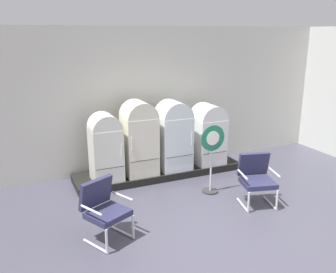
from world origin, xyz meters
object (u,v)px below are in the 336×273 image
refrigerator_3 (208,133)px  refrigerator_2 (174,133)px  sign_stand (212,159)px  armchair_left (104,207)px  refrigerator_1 (139,136)px  refrigerator_0 (106,145)px  armchair_right (256,177)px

refrigerator_3 → refrigerator_2: bearing=-179.3°
refrigerator_2 → sign_stand: (0.29, -1.16, -0.25)m
armchair_left → refrigerator_1: bearing=56.9°
refrigerator_0 → refrigerator_2: bearing=1.0°
refrigerator_1 → sign_stand: (1.08, -1.17, -0.28)m
refrigerator_1 → refrigerator_2: (0.79, -0.01, -0.03)m
armchair_left → armchair_right: 2.87m
armchair_right → armchair_left: bearing=-179.1°
refrigerator_0 → armchair_right: bearing=-39.1°
refrigerator_0 → armchair_right: (2.32, -1.89, -0.35)m
refrigerator_3 → armchair_right: bearing=-92.4°
refrigerator_3 → sign_stand: (-0.59, -1.17, -0.16)m
armchair_left → refrigerator_2: bearing=43.3°
armchair_left → refrigerator_3: bearing=33.7°
refrigerator_2 → armchair_left: bearing=-136.7°
refrigerator_3 → armchair_left: size_ratio=1.44×
armchair_left → sign_stand: 2.50m
refrigerator_0 → refrigerator_3: size_ratio=1.01×
refrigerator_2 → armchair_right: bearing=-67.4°
armchair_right → sign_stand: (-0.51, 0.76, 0.18)m
armchair_left → refrigerator_0: bearing=74.1°
armchair_left → armchair_right: size_ratio=1.00×
refrigerator_3 → armchair_left: 3.57m
armchair_left → sign_stand: sign_stand is taller
refrigerator_2 → refrigerator_1: bearing=179.5°
armchair_left → sign_stand: bearing=18.7°
refrigerator_0 → armchair_left: refrigerator_0 is taller
refrigerator_1 → armchair_right: size_ratio=1.66×
refrigerator_0 → refrigerator_1: size_ratio=0.88×
refrigerator_1 → refrigerator_0: bearing=-177.4°
armchair_right → sign_stand: sign_stand is taller
refrigerator_0 → refrigerator_1: 0.74m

